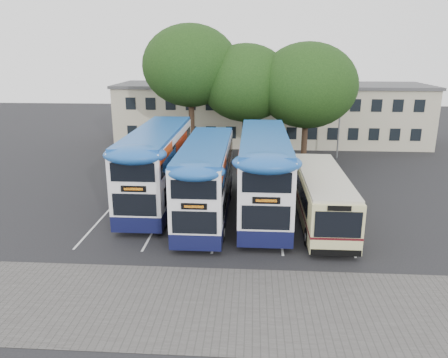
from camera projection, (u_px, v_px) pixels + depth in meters
name	position (u px, v px, depth m)	size (l,w,h in m)	color
ground	(287.00, 252.00, 21.75)	(120.00, 120.00, 0.00)	black
paving_strip	(245.00, 307.00, 17.09)	(40.00, 6.00, 0.01)	#595654
bay_lines	(220.00, 214.00, 26.76)	(14.12, 11.00, 0.01)	silver
depot_building	(270.00, 113.00, 46.65)	(32.40, 8.40, 6.20)	beige
lamp_post	(341.00, 103.00, 39.01)	(0.25, 1.05, 9.06)	gray
tree_left	(191.00, 66.00, 37.02)	(8.14, 8.14, 11.80)	black
tree_mid	(246.00, 83.00, 36.97)	(7.67, 7.67, 10.20)	black
tree_right	(307.00, 86.00, 35.86)	(8.22, 8.22, 10.32)	black
bus_dd_left	(158.00, 163.00, 28.01)	(2.81, 11.59, 4.83)	#0F123A
bus_dd_mid	(206.00, 177.00, 25.68)	(2.62, 10.81, 4.51)	#0F123A
bus_dd_right	(264.00, 170.00, 26.28)	(2.83, 11.66, 4.86)	#0F123A
bus_single	(322.00, 194.00, 25.09)	(2.53, 9.92, 2.96)	beige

